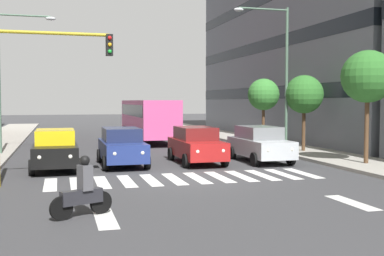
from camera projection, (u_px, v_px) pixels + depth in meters
ground_plane at (186, 178)px, 18.26m from camera, size 180.00×180.00×0.00m
sidewalk_left at (384, 168)px, 20.61m from camera, size 3.45×90.00×0.15m
crosswalk_markings at (186, 178)px, 18.26m from camera, size 10.35×2.80×0.01m
lane_arrow_0 at (352, 203)px, 13.91m from camera, size 0.50×2.20×0.01m
lane_arrow_1 at (105, 218)px, 12.02m from camera, size 0.50×2.20×0.01m
car_0 at (260, 144)px, 23.24m from camera, size 2.02×4.44×1.72m
car_1 at (196, 145)px, 22.70m from camera, size 2.02×4.44×1.72m
car_2 at (122, 146)px, 21.87m from camera, size 2.02×4.44×1.72m
car_3 at (55, 149)px, 20.58m from camera, size 2.02×4.44×1.72m
bus_behind_traffic at (148, 116)px, 34.81m from camera, size 2.78×10.50×3.00m
motorcycle_with_rider at (83, 192)px, 12.18m from camera, size 1.59×0.80×1.57m
traffic_light_gantry at (31, 80)px, 16.51m from camera, size 4.04×0.36×5.50m
street_lamp_left at (279, 64)px, 26.63m from camera, size 3.23×0.28×7.98m
street_lamp_right at (8, 67)px, 25.61m from camera, size 3.06×0.28×7.53m
street_tree_0 at (368, 77)px, 21.43m from camera, size 2.36×2.36×5.07m
street_tree_1 at (304, 95)px, 26.93m from camera, size 2.15×2.15×4.26m
street_tree_2 at (264, 95)px, 31.99m from camera, size 2.11×2.11×4.30m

